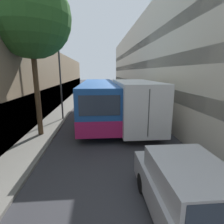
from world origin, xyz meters
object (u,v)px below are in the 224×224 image
at_px(car_hatchback, 191,196).
at_px(box_truck, 132,102).
at_px(bus, 99,99).
at_px(street_tree_left, 30,17).
at_px(street_lamp, 59,51).

relative_size(car_hatchback, box_truck, 0.50).
bearing_deg(box_truck, car_hatchback, -91.36).
relative_size(bus, box_truck, 1.33).
bearing_deg(street_tree_left, bus, 47.94).
bearing_deg(bus, box_truck, -41.19).
relative_size(box_truck, street_lamp, 1.14).
bearing_deg(bus, street_lamp, -173.40).
xyz_separation_m(car_hatchback, bus, (-2.07, 10.22, 0.76)).
relative_size(bus, street_lamp, 1.52).
height_order(car_hatchback, bus, bus).
bearing_deg(bus, street_tree_left, -132.06).
height_order(car_hatchback, box_truck, box_truck).
xyz_separation_m(bus, street_lamp, (-2.80, -0.32, 3.57)).
bearing_deg(car_hatchback, street_lamp, 116.19).
bearing_deg(street_tree_left, box_truck, 17.39).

